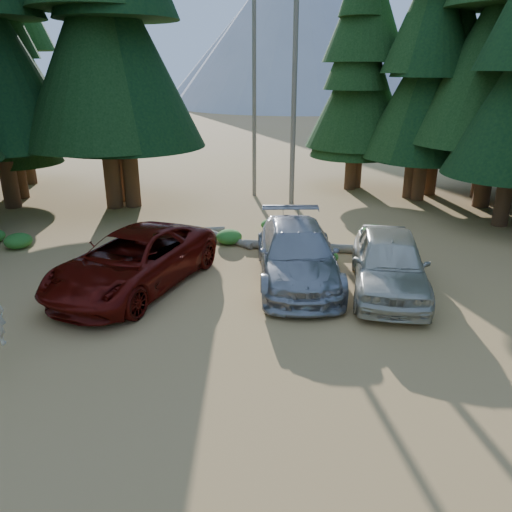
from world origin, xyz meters
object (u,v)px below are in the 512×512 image
object	(u,v)px
red_pickup	(133,261)
log_right	(310,247)
silver_minivan_center	(297,254)
log_left	(181,231)
log_mid	(222,237)
silver_minivan_right	(389,262)

from	to	relation	value
red_pickup	log_right	xyz separation A→B (m)	(5.43, 3.73, -0.71)
silver_minivan_center	log_left	distance (m)	6.39
log_mid	red_pickup	bearing A→B (deg)	-74.75
silver_minivan_center	silver_minivan_right	bearing A→B (deg)	-18.08
silver_minivan_right	silver_minivan_center	bearing A→B (deg)	172.41
silver_minivan_right	red_pickup	bearing A→B (deg)	-172.16
log_mid	log_right	bearing A→B (deg)	23.08
red_pickup	silver_minivan_right	size ratio (longest dim) A/B	1.18
silver_minivan_center	log_right	xyz separation A→B (m)	(0.45, 2.69, -0.71)
red_pickup	silver_minivan_center	distance (m)	5.08
red_pickup	log_right	world-z (taller)	red_pickup
silver_minivan_right	log_left	size ratio (longest dim) A/B	1.47
log_left	log_right	world-z (taller)	log_right
silver_minivan_center	log_mid	xyz separation A→B (m)	(-2.95, 3.64, -0.74)
silver_minivan_center	silver_minivan_right	xyz separation A→B (m)	(2.76, -0.59, 0.03)
log_mid	log_right	distance (m)	3.53
silver_minivan_right	log_mid	xyz separation A→B (m)	(-5.72, 4.23, -0.77)
log_left	log_right	size ratio (longest dim) A/B	0.72
red_pickup	log_right	bearing A→B (deg)	52.41
red_pickup	log_mid	xyz separation A→B (m)	(2.02, 4.68, -0.74)
log_left	log_mid	world-z (taller)	log_mid
red_pickup	log_mid	distance (m)	5.15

